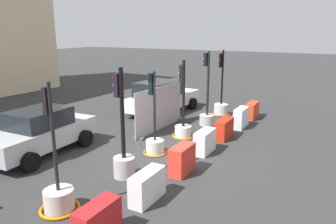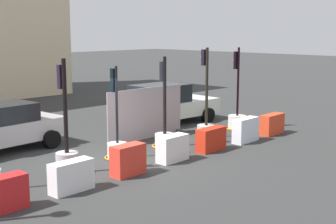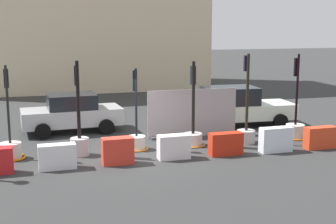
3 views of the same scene
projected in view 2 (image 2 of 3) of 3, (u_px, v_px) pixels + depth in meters
The scene contains 16 objects.
ground_plane at pixel (127, 161), 14.63m from camera, with size 120.00×120.00×0.00m, color #303130.
traffic_light_2 at pixel (67, 150), 13.30m from camera, with size 0.62×0.62×3.20m.
traffic_light_3 at pixel (117, 144), 14.91m from camera, with size 0.82×0.82×2.87m.
traffic_light_4 at pixel (165, 131), 16.38m from camera, with size 0.88×0.88×3.08m.
traffic_light_5 at pixel (206, 121), 17.70m from camera, with size 0.67×0.67×3.32m.
traffic_light_6 at pixel (237, 118), 19.35m from camera, with size 0.95×0.95×3.26m.
construction_barrier_1 at pixel (3, 194), 10.57m from camera, with size 1.06×0.47×0.79m.
construction_barrier_2 at pixel (71, 176), 11.85m from camera, with size 1.14×0.45×0.77m.
construction_barrier_3 at pixel (128, 160), 13.18m from camera, with size 1.00×0.47×0.85m.
construction_barrier_4 at pixel (173, 148), 14.58m from camera, with size 1.06×0.47×0.80m.
construction_barrier_5 at pixel (211, 139), 15.86m from camera, with size 1.15×0.46×0.76m.
construction_barrier_6 at pixel (246, 130), 17.07m from camera, with size 1.15×0.43×0.86m.
construction_barrier_7 at pixel (272, 124), 18.33m from camera, with size 1.17×0.45×0.78m.
car_silver_hatchback at pixel (3, 128), 15.80m from camera, with size 4.11×2.27×1.56m.
car_white_van at pixel (166, 104), 20.37m from camera, with size 4.64×2.34×1.69m.
site_fence_panel at pixel (146, 115), 17.55m from camera, with size 3.62×0.50×1.87m.
Camera 2 is at (-9.29, -10.76, 3.97)m, focal length 51.45 mm.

